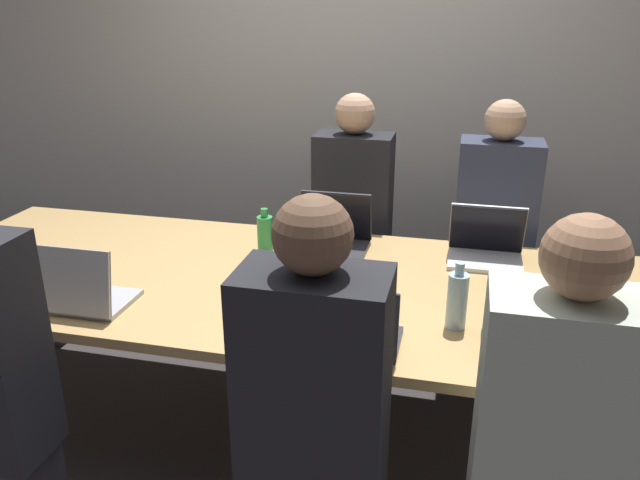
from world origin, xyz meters
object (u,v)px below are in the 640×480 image
(person_near_midright, at_px, (314,442))
(bottle_far_center, at_px, (265,234))
(person_far_right, at_px, (492,241))
(stapler, at_px, (268,287))
(laptop_far_center, at_px, (334,232))
(person_far_center, at_px, (353,229))
(bottle_near_right, at_px, (457,300))
(laptop_near_left, at_px, (79,291))
(cup_near_left, at_px, (32,282))
(laptop_far_right, at_px, (486,245))
(laptop_near_right, at_px, (533,343))
(person_near_right, at_px, (548,477))
(laptop_near_midright, at_px, (351,331))

(person_near_midright, bearing_deg, bottle_far_center, -65.90)
(person_far_right, bearing_deg, stapler, -131.93)
(laptop_far_center, relative_size, person_far_center, 0.23)
(bottle_near_right, height_order, laptop_near_left, laptop_near_left)
(person_far_center, height_order, person_near_midright, same)
(cup_near_left, bearing_deg, stapler, 12.27)
(person_far_right, height_order, laptop_near_left, person_far_right)
(person_far_center, bearing_deg, person_near_midright, -83.05)
(laptop_far_right, distance_m, person_far_right, 0.48)
(laptop_near_right, bearing_deg, bottle_near_right, -36.09)
(bottle_far_center, distance_m, person_near_right, 1.61)
(laptop_near_midright, relative_size, person_near_midright, 0.23)
(laptop_far_center, bearing_deg, bottle_far_center, -152.55)
(bottle_near_right, relative_size, laptop_near_midright, 0.77)
(bottle_far_center, bearing_deg, stapler, -70.51)
(person_far_center, height_order, laptop_near_right, person_far_center)
(bottle_far_center, bearing_deg, person_near_midright, -65.90)
(person_near_right, distance_m, laptop_far_right, 1.30)
(laptop_near_right, relative_size, bottle_near_right, 1.28)
(cup_near_left, bearing_deg, laptop_near_right, -2.72)
(stapler, bearing_deg, laptop_near_left, -144.04)
(bottle_far_center, xyz_separation_m, person_near_midright, (0.51, -1.14, -0.16))
(person_near_right, distance_m, bottle_near_right, 0.70)
(laptop_near_right, bearing_deg, stapler, -16.57)
(laptop_near_right, xyz_separation_m, person_near_midright, (-0.61, -0.46, -0.14))
(laptop_far_center, height_order, bottle_far_center, laptop_far_center)
(cup_near_left, bearing_deg, laptop_far_center, 34.56)
(person_near_right, bearing_deg, laptop_near_left, -14.95)
(person_near_midright, distance_m, stapler, 0.84)
(laptop_far_right, height_order, stapler, laptop_far_right)
(laptop_far_right, bearing_deg, person_far_center, 147.22)
(cup_near_left, height_order, stapler, cup_near_left)
(person_far_center, xyz_separation_m, person_far_right, (0.73, 0.01, -0.01))
(bottle_far_center, xyz_separation_m, laptop_far_right, (0.98, 0.15, -0.02))
(laptop_near_left, xyz_separation_m, cup_near_left, (-0.28, 0.10, -0.04))
(bottle_far_center, distance_m, person_far_right, 1.21)
(bottle_far_center, relative_size, laptop_near_left, 0.64)
(person_near_right, distance_m, laptop_near_midright, 0.73)
(person_near_midright, distance_m, cup_near_left, 1.41)
(laptop_near_left, bearing_deg, laptop_near_right, -179.75)
(laptop_near_midright, height_order, cup_near_left, laptop_near_midright)
(laptop_near_right, distance_m, laptop_near_left, 1.62)
(laptop_far_center, bearing_deg, person_near_midright, -80.42)
(bottle_near_right, relative_size, laptop_near_left, 0.74)
(cup_near_left, bearing_deg, person_near_right, -15.56)
(person_far_center, relative_size, person_near_midright, 1.00)
(cup_near_left, bearing_deg, laptop_near_midright, -6.57)
(bottle_near_right, xyz_separation_m, person_near_midright, (-0.36, -0.64, -0.18))
(bottle_far_center, relative_size, person_near_midright, 0.15)
(person_near_midright, bearing_deg, cup_near_left, -22.86)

